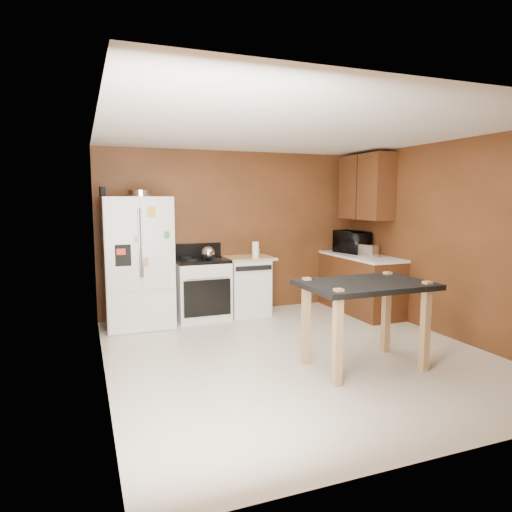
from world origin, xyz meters
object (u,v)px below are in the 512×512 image
gas_range (202,288)px  roasting_pan (141,193)px  toaster (368,251)px  island (365,295)px  kettle (208,253)px  pen_cup (102,192)px  green_canister (257,252)px  dishwasher (247,285)px  refrigerator (138,262)px  microwave (352,243)px  paper_towel (255,250)px

gas_range → roasting_pan: bearing=-174.3°
toaster → island: 2.22m
kettle → island: (1.04, -2.40, -0.22)m
roasting_pan → pen_cup: pen_cup is taller
green_canister → dishwasher: green_canister is taller
gas_range → dishwasher: bearing=1.9°
refrigerator → dishwasher: 1.69m
refrigerator → green_canister: bearing=4.3°
pen_cup → gas_range: size_ratio=0.11×
dishwasher → green_canister: bearing=15.2°
microwave → gas_range: microwave is taller
pen_cup → kettle: 1.66m
paper_towel → gas_range: 0.98m
green_canister → toaster: toaster is taller
toaster → microwave: bearing=65.0°
refrigerator → gas_range: refrigerator is taller
pen_cup → green_canister: bearing=6.5°
pen_cup → island: (2.46, -2.35, -1.08)m
green_canister → toaster: bearing=-28.5°
roasting_pan → toaster: 3.41m
green_canister → paper_towel: bearing=-116.2°
roasting_pan → refrigerator: roasting_pan is taller
paper_towel → green_canister: paper_towel is taller
toaster → island: toaster is taller
dishwasher → toaster: bearing=-24.3°
microwave → refrigerator: bearing=77.7°
kettle → microwave: (2.39, -0.04, 0.06)m
kettle → green_canister: bearing=13.8°
kettle → dishwasher: (0.65, 0.15, -0.54)m
kettle → paper_towel: size_ratio=0.79×
refrigerator → island: refrigerator is taller
green_canister → island: (0.21, -2.61, -0.17)m
microwave → island: microwave is taller
pen_cup → island: 3.57m
paper_towel → refrigerator: (-1.72, 0.06, -0.11)m
pen_cup → toaster: bearing=-8.4°
dishwasher → gas_range: bearing=-178.1°
roasting_pan → toaster: size_ratio=1.36×
refrigerator → dishwasher: size_ratio=2.02×
microwave → island: (-1.35, -2.36, -0.28)m
roasting_pan → island: 3.31m
pen_cup → paper_towel: size_ratio=0.51×
green_canister → microwave: bearing=-9.0°
paper_towel → island: paper_towel is taller
microwave → island: 2.73m
green_canister → kettle: bearing=-166.2°
gas_range → toaster: bearing=-17.0°
roasting_pan → gas_range: bearing=5.7°
island → roasting_pan: bearing=128.6°
roasting_pan → island: (1.95, -2.45, -1.07)m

